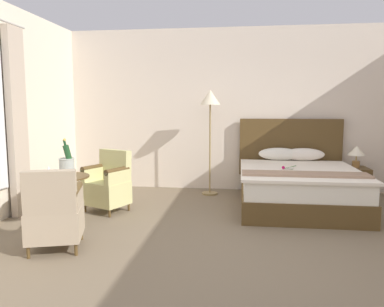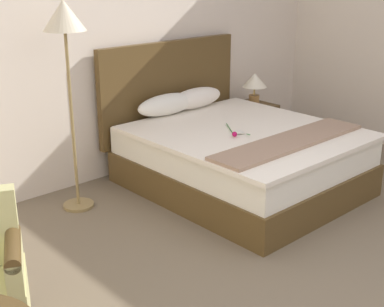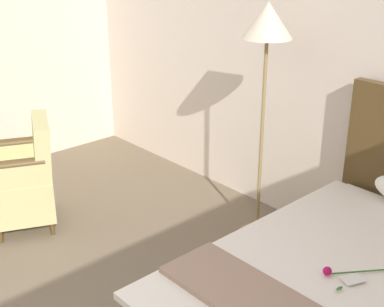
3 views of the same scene
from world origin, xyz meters
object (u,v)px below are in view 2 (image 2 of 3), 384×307
bedside_lamp (255,82)px  floor_lamp_brass (65,33)px  bed (235,152)px  nightstand (253,125)px

bedside_lamp → floor_lamp_brass: size_ratio=0.20×
bed → bedside_lamp: size_ratio=5.77×
bedside_lamp → floor_lamp_brass: bearing=-177.9°
bed → nightstand: 1.29m
nightstand → bedside_lamp: bearing=180.0°
bed → nightstand: size_ratio=4.15×
bed → bedside_lamp: bearing=33.5°
nightstand → bedside_lamp: size_ratio=1.39×
bedside_lamp → nightstand: bearing=0.0°
bed → floor_lamp_brass: bearing=156.6°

